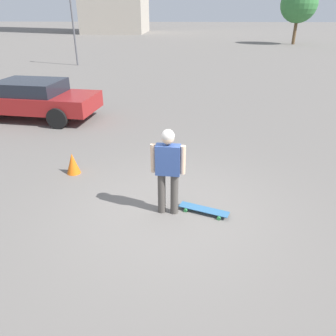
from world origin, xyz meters
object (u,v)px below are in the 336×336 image
object	(u,v)px
person	(168,166)
car_parked_near	(30,98)
traffic_cone	(73,163)
skateboard	(204,210)

from	to	relation	value
person	car_parked_near	xyz separation A→B (m)	(5.22, -5.77, -0.27)
person	car_parked_near	distance (m)	7.79
traffic_cone	skateboard	bearing A→B (deg)	153.46
person	traffic_cone	xyz separation A→B (m)	(2.34, -1.53, -0.73)
car_parked_near	person	bearing A→B (deg)	138.54
skateboard	traffic_cone	distance (m)	3.39
skateboard	car_parked_near	xyz separation A→B (m)	(5.91, -5.76, 0.65)
person	skateboard	bearing A→B (deg)	6.02
skateboard	traffic_cone	world-z (taller)	traffic_cone
person	skateboard	size ratio (longest dim) A/B	1.71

